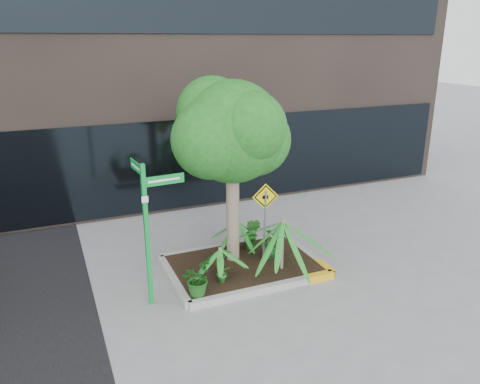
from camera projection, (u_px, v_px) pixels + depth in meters
name	position (u px, v px, depth m)	size (l,w,h in m)	color
ground	(240.00, 277.00, 10.05)	(80.00, 80.00, 0.00)	gray
planter	(245.00, 265.00, 10.34)	(3.35, 2.36, 0.15)	#9E9E99
tree	(232.00, 132.00, 9.68)	(2.77, 2.46, 4.15)	gray
palm_front	(283.00, 222.00, 9.77)	(1.29, 1.29, 1.43)	gray
palm_left	(220.00, 250.00, 9.48)	(0.78, 0.78, 0.87)	gray
palm_back	(238.00, 222.00, 10.82)	(0.82, 0.82, 0.91)	gray
shrub_a	(197.00, 278.00, 8.99)	(0.61, 0.61, 0.68)	#184F16
shrub_b	(270.00, 243.00, 10.54)	(0.38, 0.38, 0.69)	#1D6322
shrub_c	(222.00, 267.00, 9.44)	(0.34, 0.34, 0.64)	#247424
shrub_d	(252.00, 233.00, 10.96)	(0.42, 0.42, 0.77)	#22651D
street_sign_post	(148.00, 219.00, 8.57)	(0.84, 0.82, 2.79)	#0E9D37
cattle_sign	(265.00, 210.00, 9.91)	(0.57, 0.18, 1.85)	slate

